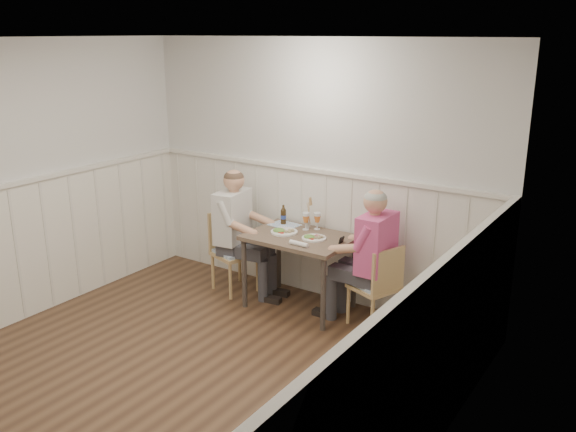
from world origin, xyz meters
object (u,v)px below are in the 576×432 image
(diner_cream, at_px, (236,241))
(chair_left, at_px, (232,248))
(grass_vase, at_px, (308,214))
(dining_table, at_px, (299,245))
(beer_bottle, at_px, (283,216))
(man_in_pink, at_px, (371,269))
(chair_right, at_px, (378,284))

(diner_cream, bearing_deg, chair_left, 162.84)
(diner_cream, height_order, grass_vase, diner_cream)
(dining_table, distance_m, grass_vase, 0.35)
(dining_table, bearing_deg, chair_left, -179.36)
(dining_table, relative_size, beer_bottle, 4.92)
(chair_left, bearing_deg, dining_table, 0.64)
(man_in_pink, bearing_deg, grass_vase, 166.04)
(chair_right, height_order, beer_bottle, beer_bottle)
(chair_left, distance_m, diner_cream, 0.14)
(beer_bottle, bearing_deg, chair_left, -155.73)
(chair_right, bearing_deg, grass_vase, 166.50)
(dining_table, bearing_deg, beer_bottle, 146.86)
(chair_right, height_order, diner_cream, diner_cream)
(chair_right, xyz_separation_m, diner_cream, (-1.59, -0.06, 0.12))
(dining_table, height_order, diner_cream, diner_cream)
(dining_table, relative_size, man_in_pink, 0.75)
(chair_right, distance_m, chair_left, 1.68)
(grass_vase, bearing_deg, dining_table, -78.39)
(chair_right, height_order, grass_vase, grass_vase)
(diner_cream, xyz_separation_m, beer_bottle, (0.42, 0.25, 0.28))
(man_in_pink, height_order, beer_bottle, man_in_pink)
(diner_cream, bearing_deg, chair_right, 2.06)
(man_in_pink, height_order, diner_cream, diner_cream)
(beer_bottle, bearing_deg, dining_table, -33.14)
(diner_cream, bearing_deg, man_in_pink, 2.61)
(chair_left, distance_m, grass_vase, 0.94)
(dining_table, relative_size, diner_cream, 0.75)
(chair_right, xyz_separation_m, grass_vase, (-0.89, 0.21, 0.47))
(dining_table, xyz_separation_m, man_in_pink, (0.76, 0.03, -0.09))
(dining_table, relative_size, chair_right, 1.25)
(man_in_pink, bearing_deg, beer_bottle, 170.40)
(dining_table, xyz_separation_m, beer_bottle, (-0.33, 0.22, 0.19))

